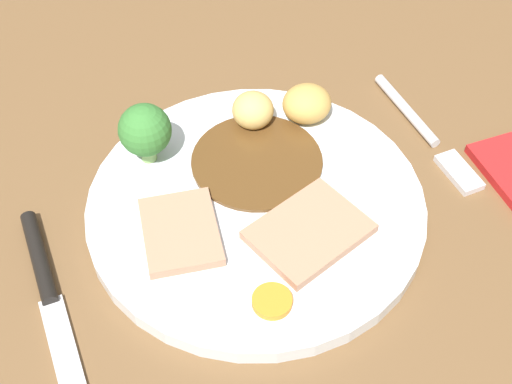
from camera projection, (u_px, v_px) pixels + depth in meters
The scene contains 11 objects.
dining_table at pixel (240, 260), 54.83cm from camera, with size 120.00×84.00×3.60cm, color brown.
dinner_plate at pixel (256, 206), 55.18cm from camera, with size 26.56×26.56×1.40cm, color white.
gravy_pool at pixel (257, 161), 57.25cm from camera, with size 10.81×10.81×0.30cm, color #563819.
meat_slice_main at pixel (309, 232), 52.13cm from camera, with size 8.31×6.32×0.80cm, color tan.
meat_slice_under at pixel (180, 232), 52.13cm from camera, with size 7.13×5.52×0.80cm, color tan.
roast_potato_left at pixel (307, 104), 59.71cm from camera, with size 3.96×4.24×3.15cm, color tan.
roast_potato_right at pixel (253, 110), 59.18cm from camera, with size 3.56×3.55×3.14cm, color #D8B260.
carrot_coin_front at pixel (272, 301), 48.30cm from camera, with size 2.85×2.85×0.54cm, color orange.
broccoli_floret at pixel (145, 131), 55.27cm from camera, with size 4.27×4.27×5.37cm.
fork at pixel (427, 134), 60.95cm from camera, with size 2.64×15.32×0.90cm.
knife at pixel (48, 293), 50.17cm from camera, with size 3.31×18.55×1.20cm.
Camera 1 is at (14.12, 28.67, 46.68)cm, focal length 49.08 mm.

